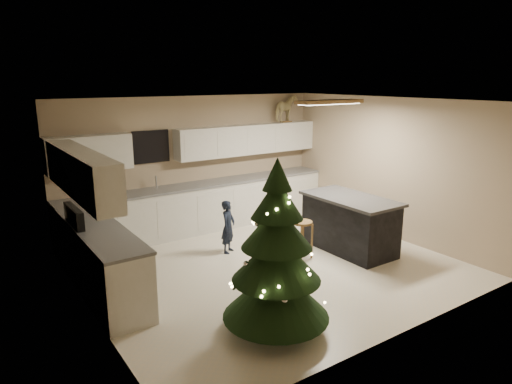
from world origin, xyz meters
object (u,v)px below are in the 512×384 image
toddler (228,227)px  rocking_horse (286,108)px  christmas_tree (276,263)px  bar_stool (302,230)px  island (349,223)px

toddler → rocking_horse: (2.35, 1.44, 1.84)m
christmas_tree → rocking_horse: 5.25m
bar_stool → toddler: size_ratio=0.69×
bar_stool → rocking_horse: rocking_horse is taller
island → rocking_horse: (0.55, 2.53, 1.81)m
christmas_tree → rocking_horse: (3.18, 3.92, 1.43)m
christmas_tree → rocking_horse: size_ratio=2.95×
bar_stool → rocking_horse: size_ratio=0.89×
bar_stool → christmas_tree: christmas_tree is taller
christmas_tree → rocking_horse: rocking_horse is taller
bar_stool → toddler: bearing=134.7°
island → bar_stool: size_ratio=2.69×
island → christmas_tree: size_ratio=0.81×
christmas_tree → rocking_horse: bearing=51.0°
island → bar_stool: bearing=168.4°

